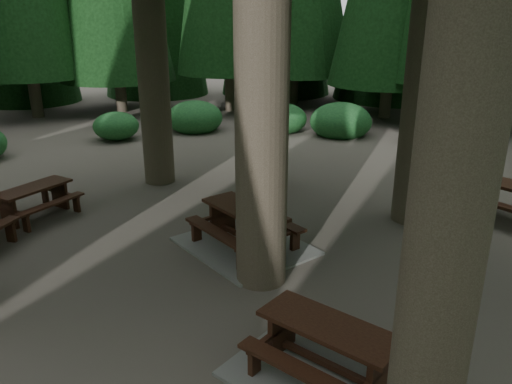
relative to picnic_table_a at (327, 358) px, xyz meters
The scene contains 6 objects.
ground 3.10m from the picnic_table_a, 150.74° to the left, with size 80.00×80.00×0.00m, color #4C433D.
picnic_table_a is the anchor object (origin of this frame).
picnic_table_b 7.83m from the picnic_table_a, 167.74° to the left, with size 1.34×1.66×0.71m.
picnic_table_c 3.84m from the picnic_table_a, 136.47° to the left, with size 2.99×2.76×0.82m.
picnic_table_d 7.08m from the picnic_table_a, 78.14° to the left, with size 2.22×2.03×0.78m.
shrub_ring 3.02m from the picnic_table_a, 131.38° to the left, with size 23.86×24.64×1.49m.
Camera 1 is at (4.49, -6.42, 4.30)m, focal length 35.00 mm.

